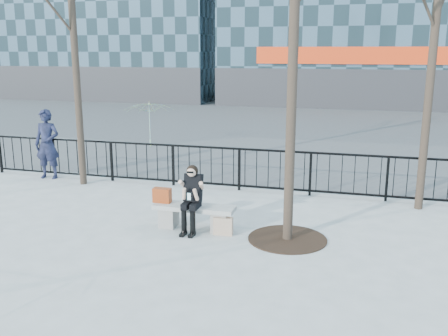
# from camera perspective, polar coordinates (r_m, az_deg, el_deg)

# --- Properties ---
(ground) EXTENTS (120.00, 120.00, 0.00)m
(ground) POSITION_cam_1_polar(r_m,az_deg,el_deg) (10.17, -3.39, -6.91)
(ground) COLOR #9A9B96
(ground) RESTS_ON ground
(street_surface) EXTENTS (60.00, 23.00, 0.01)m
(street_surface) POSITION_cam_1_polar(r_m,az_deg,el_deg) (24.48, 7.96, 4.97)
(street_surface) COLOR #474747
(street_surface) RESTS_ON ground
(railing) EXTENTS (14.00, 0.06, 1.10)m
(railing) POSITION_cam_1_polar(r_m,az_deg,el_deg) (12.77, 0.89, -0.08)
(railing) COLOR black
(railing) RESTS_ON ground
(tree_grate) EXTENTS (1.50, 1.50, 0.02)m
(tree_grate) POSITION_cam_1_polar(r_m,az_deg,el_deg) (9.66, 7.25, -8.03)
(tree_grate) COLOR black
(tree_grate) RESTS_ON ground
(bench_main) EXTENTS (1.65, 0.46, 0.49)m
(bench_main) POSITION_cam_1_polar(r_m,az_deg,el_deg) (10.07, -3.42, -5.30)
(bench_main) COLOR gray
(bench_main) RESTS_ON ground
(seated_woman) EXTENTS (0.50, 0.64, 1.34)m
(seated_woman) POSITION_cam_1_polar(r_m,az_deg,el_deg) (9.81, -3.75, -3.55)
(seated_woman) COLOR black
(seated_woman) RESTS_ON ground
(handbag) EXTENTS (0.37, 0.18, 0.30)m
(handbag) POSITION_cam_1_polar(r_m,az_deg,el_deg) (10.22, -7.09, -3.11)
(handbag) COLOR #953512
(handbag) RESTS_ON bench_main
(shopping_bag) EXTENTS (0.38, 0.15, 0.35)m
(shopping_bag) POSITION_cam_1_polar(r_m,az_deg,el_deg) (9.77, -0.09, -6.65)
(shopping_bag) COLOR beige
(shopping_bag) RESTS_ON ground
(standing_man) EXTENTS (0.75, 0.54, 1.94)m
(standing_man) POSITION_cam_1_polar(r_m,az_deg,el_deg) (14.70, -19.54, 2.59)
(standing_man) COLOR black
(standing_man) RESTS_ON ground
(vendor_umbrella) EXTENTS (2.03, 2.07, 1.69)m
(vendor_umbrella) POSITION_cam_1_polar(r_m,az_deg,el_deg) (18.64, -8.52, 4.96)
(vendor_umbrella) COLOR #EDFB37
(vendor_umbrella) RESTS_ON ground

